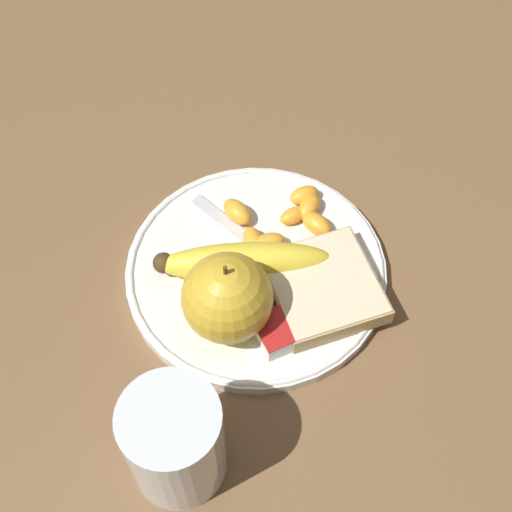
{
  "coord_description": "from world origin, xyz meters",
  "views": [
    {
      "loc": [
        -0.33,
        0.16,
        0.59
      ],
      "look_at": [
        0.0,
        0.0,
        0.03
      ],
      "focal_mm": 50.0,
      "sensor_mm": 36.0,
      "label": 1
    }
  ],
  "objects_px": {
    "juice_glass": "(175,443)",
    "bread_slice": "(323,287)",
    "plate": "(256,270)",
    "jam_packet": "(275,333)",
    "apple": "(227,298)",
    "fork": "(265,253)",
    "banana": "(241,259)"
  },
  "relations": [
    {
      "from": "juice_glass",
      "to": "bread_slice",
      "type": "bearing_deg",
      "value": -63.82
    },
    {
      "from": "plate",
      "to": "jam_packet",
      "type": "xyz_separation_m",
      "value": [
        -0.08,
        0.02,
        0.01
      ]
    },
    {
      "from": "plate",
      "to": "juice_glass",
      "type": "relative_size",
      "value": 2.4
    },
    {
      "from": "juice_glass",
      "to": "apple",
      "type": "height_order",
      "value": "juice_glass"
    },
    {
      "from": "juice_glass",
      "to": "apple",
      "type": "xyz_separation_m",
      "value": [
        0.1,
        -0.09,
        0.0
      ]
    },
    {
      "from": "plate",
      "to": "fork",
      "type": "xyz_separation_m",
      "value": [
        0.01,
        -0.01,
        0.01
      ]
    },
    {
      "from": "fork",
      "to": "jam_packet",
      "type": "height_order",
      "value": "jam_packet"
    },
    {
      "from": "plate",
      "to": "fork",
      "type": "height_order",
      "value": "fork"
    },
    {
      "from": "fork",
      "to": "apple",
      "type": "bearing_deg",
      "value": -71.12
    },
    {
      "from": "banana",
      "to": "fork",
      "type": "xyz_separation_m",
      "value": [
        0.01,
        -0.03,
        -0.02
      ]
    },
    {
      "from": "plate",
      "to": "fork",
      "type": "relative_size",
      "value": 1.58
    },
    {
      "from": "bread_slice",
      "to": "fork",
      "type": "xyz_separation_m",
      "value": [
        0.06,
        0.03,
        -0.01
      ]
    },
    {
      "from": "bread_slice",
      "to": "jam_packet",
      "type": "relative_size",
      "value": 2.85
    },
    {
      "from": "banana",
      "to": "apple",
      "type": "bearing_deg",
      "value": 143.68
    },
    {
      "from": "apple",
      "to": "jam_packet",
      "type": "distance_m",
      "value": 0.06
    },
    {
      "from": "apple",
      "to": "banana",
      "type": "relative_size",
      "value": 0.55
    },
    {
      "from": "banana",
      "to": "fork",
      "type": "distance_m",
      "value": 0.03
    },
    {
      "from": "juice_glass",
      "to": "bread_slice",
      "type": "height_order",
      "value": "juice_glass"
    },
    {
      "from": "banana",
      "to": "fork",
      "type": "height_order",
      "value": "banana"
    },
    {
      "from": "plate",
      "to": "bread_slice",
      "type": "xyz_separation_m",
      "value": [
        -0.05,
        -0.04,
        0.02
      ]
    },
    {
      "from": "fork",
      "to": "bread_slice",
      "type": "bearing_deg",
      "value": 3.6
    },
    {
      "from": "apple",
      "to": "plate",
      "type": "bearing_deg",
      "value": -48.87
    },
    {
      "from": "juice_glass",
      "to": "banana",
      "type": "relative_size",
      "value": 0.64
    },
    {
      "from": "jam_packet",
      "to": "bread_slice",
      "type": "bearing_deg",
      "value": -68.57
    },
    {
      "from": "plate",
      "to": "juice_glass",
      "type": "height_order",
      "value": "juice_glass"
    },
    {
      "from": "plate",
      "to": "banana",
      "type": "relative_size",
      "value": 1.53
    },
    {
      "from": "plate",
      "to": "jam_packet",
      "type": "height_order",
      "value": "jam_packet"
    },
    {
      "from": "plate",
      "to": "apple",
      "type": "xyz_separation_m",
      "value": [
        -0.04,
        0.05,
        0.04
      ]
    },
    {
      "from": "plate",
      "to": "fork",
      "type": "bearing_deg",
      "value": -52.78
    },
    {
      "from": "fork",
      "to": "banana",
      "type": "bearing_deg",
      "value": -97.34
    },
    {
      "from": "banana",
      "to": "jam_packet",
      "type": "xyz_separation_m",
      "value": [
        -0.08,
        0.0,
        -0.01
      ]
    },
    {
      "from": "juice_glass",
      "to": "jam_packet",
      "type": "distance_m",
      "value": 0.14
    }
  ]
}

